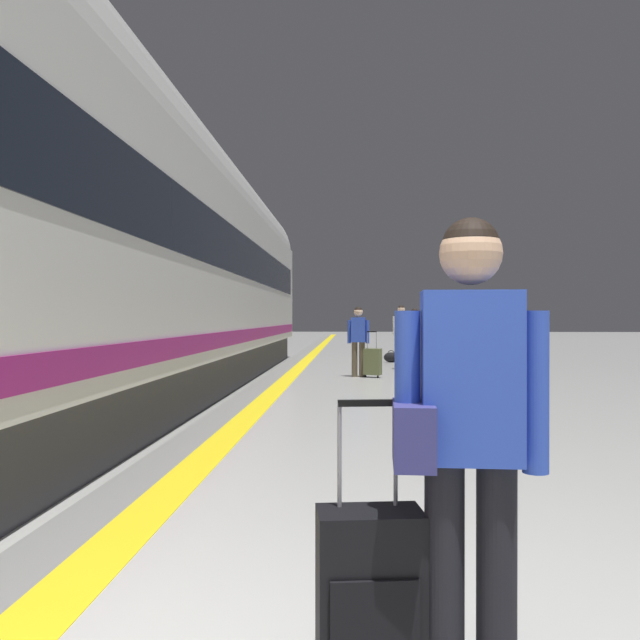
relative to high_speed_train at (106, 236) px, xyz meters
The scene contains 11 objects.
safety_line_strip 3.92m from the high_speed_train, 46.99° to the left, with size 0.36×80.00×0.01m, color yellow.
tactile_edge_band 3.77m from the high_speed_train, 51.55° to the left, with size 0.58×80.00×0.01m, color slate.
high_speed_train is the anchor object (origin of this frame).
traveller_foreground 7.94m from the high_speed_train, 60.24° to the right, with size 0.54×0.29×1.70m.
rolling_suitcase_foreground 7.89m from the high_speed_train, 62.25° to the right, with size 0.40×0.28×1.04m.
passenger_near 6.95m from the high_speed_train, 57.64° to the left, with size 0.50×0.22×1.59m.
suitcase_near 7.16m from the high_speed_train, 54.71° to the left, with size 0.43×0.34×1.04m.
passenger_mid 11.97m from the high_speed_train, 65.23° to the left, with size 0.52×0.30×1.72m.
duffel_bag_mid 11.77m from the high_speed_train, 66.19° to the left, with size 0.44×0.26×0.36m.
passenger_far 9.76m from the high_speed_train, 57.85° to the left, with size 0.50×0.31×1.59m.
suitcase_far 9.58m from the high_speed_train, 58.99° to the left, with size 0.42×0.31×1.07m.
Camera 1 is at (0.27, -1.28, 1.35)m, focal length 36.60 mm.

